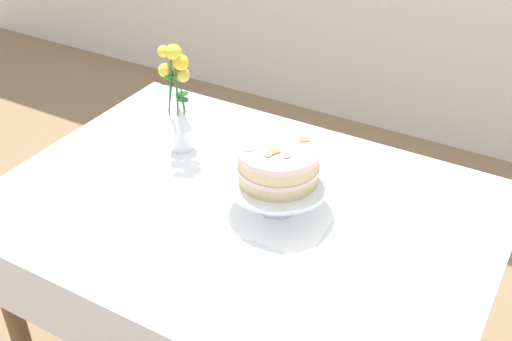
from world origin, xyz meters
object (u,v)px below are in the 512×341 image
Objects in this scene: dining_table at (240,231)px; layer_cake at (278,163)px; cake_stand at (278,184)px; flower_vase at (178,104)px.

layer_cake reaches higher than dining_table.
layer_cake is (0.00, -0.00, 0.07)m from cake_stand.
flower_vase is (-0.32, 0.18, 0.25)m from dining_table.
cake_stand is at bearing 111.46° from layer_cake.
flower_vase is (-0.42, 0.13, 0.08)m from cake_stand.
dining_table is at bearing -28.56° from flower_vase.
dining_table is at bearing -154.30° from cake_stand.
layer_cake is 0.44m from flower_vase.
cake_stand reaches higher than dining_table.
flower_vase is at bearing 162.79° from cake_stand.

